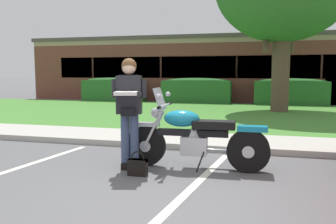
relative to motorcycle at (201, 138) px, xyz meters
The scene contains 12 objects.
ground_plane 1.48m from the motorcycle, 91.68° to the right, with size 140.00×140.00×0.00m, color #565659.
curb_strip 1.36m from the motorcycle, 91.82° to the left, with size 60.00×0.20×0.12m, color #B7B2A8.
concrete_walk 2.18m from the motorcycle, 91.10° to the left, with size 60.00×1.50×0.08m, color #B7B2A8.
grass_lawn 7.03m from the motorcycle, 90.33° to the left, with size 60.00×8.25×0.06m, color #478433.
stall_stripe_1 1.29m from the motorcycle, 89.00° to the right, with size 0.12×4.40×0.01m, color silver.
motorcycle is the anchor object (origin of this frame).
rider_person 1.21m from the motorcycle, 165.42° to the right, with size 0.53×0.64×1.70m.
handbag 1.07m from the motorcycle, 143.78° to the right, with size 0.28×0.13×0.36m.
hedge_left 13.06m from the motorcycle, 119.52° to the left, with size 3.20×0.90×1.24m.
hedge_center_left 11.57m from the motorcycle, 100.71° to the left, with size 3.29×0.90×1.24m.
hedge_center_right 11.57m from the motorcycle, 79.36° to the left, with size 3.18×0.90×1.24m.
brick_building 17.37m from the motorcycle, 91.12° to the left, with size 22.89×10.26×3.40m.
Camera 1 is at (0.94, -3.89, 1.48)m, focal length 37.64 mm.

